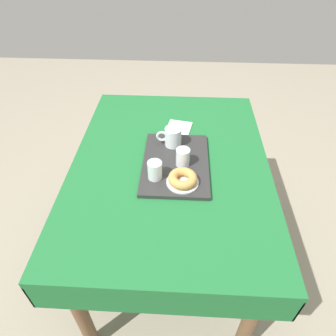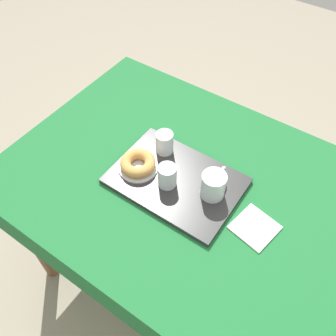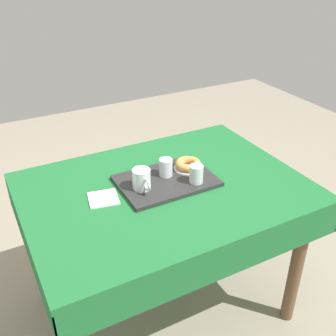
{
  "view_description": "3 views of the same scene",
  "coord_description": "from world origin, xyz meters",
  "px_view_note": "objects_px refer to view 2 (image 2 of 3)",
  "views": [
    {
      "loc": [
        1.06,
        0.05,
        1.67
      ],
      "look_at": [
        0.09,
        -0.01,
        0.8
      ],
      "focal_mm": 32.33,
      "sensor_mm": 36.0,
      "label": 1
    },
    {
      "loc": [
        -0.37,
        0.64,
        1.75
      ],
      "look_at": [
        0.06,
        0.01,
        0.8
      ],
      "focal_mm": 38.7,
      "sensor_mm": 36.0,
      "label": 2
    },
    {
      "loc": [
        -0.69,
        -1.33,
        1.71
      ],
      "look_at": [
        0.03,
        0.03,
        0.83
      ],
      "focal_mm": 42.58,
      "sensor_mm": 36.0,
      "label": 3
    }
  ],
  "objects_px": {
    "serving_tray": "(176,181)",
    "paper_napkin": "(255,227)",
    "water_glass_far": "(167,177)",
    "dining_table": "(184,199)",
    "donut_plate_left": "(138,167)",
    "tea_mug_left": "(213,185)",
    "sugar_donut_left": "(138,163)",
    "water_glass_near": "(165,143)"
  },
  "relations": [
    {
      "from": "dining_table",
      "to": "donut_plate_left",
      "type": "relative_size",
      "value": 9.1
    },
    {
      "from": "tea_mug_left",
      "to": "sugar_donut_left",
      "type": "xyz_separation_m",
      "value": [
        0.26,
        0.05,
        -0.02
      ]
    },
    {
      "from": "water_glass_far",
      "to": "donut_plate_left",
      "type": "relative_size",
      "value": 0.6
    },
    {
      "from": "water_glass_far",
      "to": "water_glass_near",
      "type": "bearing_deg",
      "value": -51.76
    },
    {
      "from": "tea_mug_left",
      "to": "water_glass_far",
      "type": "bearing_deg",
      "value": 19.53
    },
    {
      "from": "serving_tray",
      "to": "tea_mug_left",
      "type": "bearing_deg",
      "value": -171.57
    },
    {
      "from": "dining_table",
      "to": "donut_plate_left",
      "type": "distance_m",
      "value": 0.22
    },
    {
      "from": "tea_mug_left",
      "to": "sugar_donut_left",
      "type": "bearing_deg",
      "value": 11.37
    },
    {
      "from": "donut_plate_left",
      "to": "paper_napkin",
      "type": "distance_m",
      "value": 0.43
    },
    {
      "from": "serving_tray",
      "to": "donut_plate_left",
      "type": "height_order",
      "value": "donut_plate_left"
    },
    {
      "from": "water_glass_near",
      "to": "paper_napkin",
      "type": "bearing_deg",
      "value": 167.13
    },
    {
      "from": "serving_tray",
      "to": "sugar_donut_left",
      "type": "xyz_separation_m",
      "value": [
        0.13,
        0.03,
        0.04
      ]
    },
    {
      "from": "serving_tray",
      "to": "water_glass_far",
      "type": "height_order",
      "value": "water_glass_far"
    },
    {
      "from": "dining_table",
      "to": "water_glass_near",
      "type": "bearing_deg",
      "value": -25.06
    },
    {
      "from": "water_glass_near",
      "to": "water_glass_far",
      "type": "xyz_separation_m",
      "value": [
        -0.09,
        0.12,
        0.0
      ]
    },
    {
      "from": "water_glass_near",
      "to": "sugar_donut_left",
      "type": "relative_size",
      "value": 0.67
    },
    {
      "from": "serving_tray",
      "to": "water_glass_near",
      "type": "relative_size",
      "value": 5.21
    },
    {
      "from": "serving_tray",
      "to": "paper_napkin",
      "type": "bearing_deg",
      "value": 178.48
    },
    {
      "from": "dining_table",
      "to": "tea_mug_left",
      "type": "relative_size",
      "value": 10.24
    },
    {
      "from": "serving_tray",
      "to": "sugar_donut_left",
      "type": "relative_size",
      "value": 3.51
    },
    {
      "from": "donut_plate_left",
      "to": "paper_napkin",
      "type": "relative_size",
      "value": 1.1
    },
    {
      "from": "serving_tray",
      "to": "paper_napkin",
      "type": "height_order",
      "value": "serving_tray"
    },
    {
      "from": "serving_tray",
      "to": "dining_table",
      "type": "bearing_deg",
      "value": -129.61
    },
    {
      "from": "donut_plate_left",
      "to": "sugar_donut_left",
      "type": "xyz_separation_m",
      "value": [
        0.0,
        0.0,
        0.02
      ]
    },
    {
      "from": "water_glass_near",
      "to": "sugar_donut_left",
      "type": "distance_m",
      "value": 0.12
    },
    {
      "from": "tea_mug_left",
      "to": "donut_plate_left",
      "type": "xyz_separation_m",
      "value": [
        0.26,
        0.05,
        -0.04
      ]
    },
    {
      "from": "dining_table",
      "to": "tea_mug_left",
      "type": "bearing_deg",
      "value": 176.75
    },
    {
      "from": "serving_tray",
      "to": "water_glass_far",
      "type": "relative_size",
      "value": 5.21
    },
    {
      "from": "water_glass_far",
      "to": "tea_mug_left",
      "type": "bearing_deg",
      "value": -160.47
    },
    {
      "from": "serving_tray",
      "to": "tea_mug_left",
      "type": "distance_m",
      "value": 0.14
    },
    {
      "from": "donut_plate_left",
      "to": "water_glass_far",
      "type": "bearing_deg",
      "value": -179.04
    },
    {
      "from": "water_glass_far",
      "to": "sugar_donut_left",
      "type": "xyz_separation_m",
      "value": [
        0.12,
        0.0,
        -0.01
      ]
    },
    {
      "from": "dining_table",
      "to": "serving_tray",
      "type": "relative_size",
      "value": 2.9
    },
    {
      "from": "donut_plate_left",
      "to": "water_glass_near",
      "type": "bearing_deg",
      "value": -103.4
    },
    {
      "from": "sugar_donut_left",
      "to": "serving_tray",
      "type": "bearing_deg",
      "value": -165.84
    },
    {
      "from": "dining_table",
      "to": "water_glass_far",
      "type": "xyz_separation_m",
      "value": [
        0.03,
        0.06,
        0.17
      ]
    },
    {
      "from": "tea_mug_left",
      "to": "donut_plate_left",
      "type": "relative_size",
      "value": 0.89
    },
    {
      "from": "donut_plate_left",
      "to": "sugar_donut_left",
      "type": "bearing_deg",
      "value": 0.0
    },
    {
      "from": "donut_plate_left",
      "to": "paper_napkin",
      "type": "xyz_separation_m",
      "value": [
        -0.43,
        -0.03,
        -0.02
      ]
    },
    {
      "from": "dining_table",
      "to": "water_glass_near",
      "type": "distance_m",
      "value": 0.22
    },
    {
      "from": "serving_tray",
      "to": "donut_plate_left",
      "type": "relative_size",
      "value": 3.14
    },
    {
      "from": "paper_napkin",
      "to": "serving_tray",
      "type": "bearing_deg",
      "value": -1.52
    }
  ]
}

